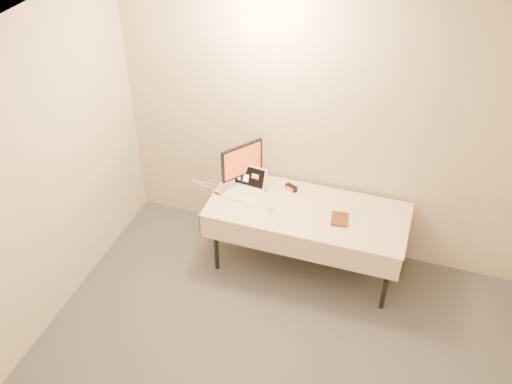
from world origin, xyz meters
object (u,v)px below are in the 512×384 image
(laptop, at_px, (246,187))
(book, at_px, (332,210))
(table, at_px, (308,215))
(monitor, at_px, (242,163))

(laptop, height_order, book, laptop)
(table, relative_size, book, 9.32)
(laptop, bearing_deg, book, -3.55)
(book, bearing_deg, laptop, 163.15)
(table, xyz_separation_m, monitor, (-0.70, 0.16, 0.33))
(monitor, bearing_deg, laptop, -103.09)
(table, bearing_deg, book, -15.92)
(laptop, height_order, monitor, monitor)
(table, xyz_separation_m, book, (0.24, -0.07, 0.16))
(book, bearing_deg, table, 156.78)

